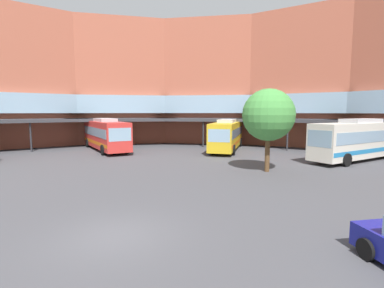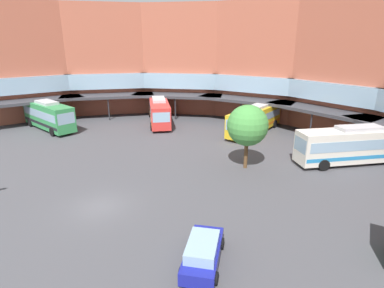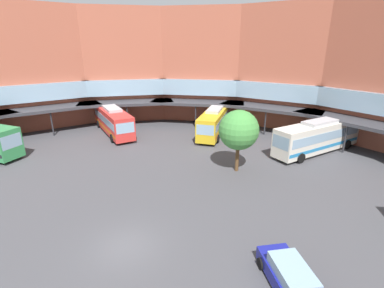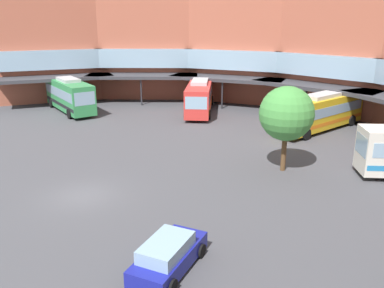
% 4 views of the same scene
% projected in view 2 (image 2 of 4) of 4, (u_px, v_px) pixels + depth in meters
% --- Properties ---
extents(ground_plane, '(117.54, 117.54, 0.00)m').
position_uv_depth(ground_plane, '(100.00, 206.00, 23.14)').
color(ground_plane, '#47474C').
extents(station_building, '(74.21, 42.30, 17.26)m').
position_uv_depth(station_building, '(277.00, 77.00, 31.91)').
color(station_building, '#AD5942').
rests_on(station_building, ground).
extents(bus_0, '(11.45, 7.86, 3.72)m').
position_uv_depth(bus_0, '(159.00, 110.00, 45.93)').
color(bus_0, red).
rests_on(bus_0, ground).
extents(bus_1, '(5.56, 11.78, 3.62)m').
position_uv_depth(bus_1, '(255.00, 119.00, 41.07)').
color(bus_1, gold).
rests_on(bus_1, ground).
extents(bus_2, '(10.62, 4.33, 3.95)m').
position_uv_depth(bus_2, '(49.00, 115.00, 42.56)').
color(bus_2, '#338C4C').
rests_on(bus_2, ground).
extents(bus_3, '(7.85, 12.00, 3.84)m').
position_uv_depth(bus_3, '(357.00, 145.00, 30.71)').
color(bus_3, silver).
rests_on(bus_3, ground).
extents(parked_car, '(4.24, 4.50, 1.53)m').
position_uv_depth(parked_car, '(203.00, 252.00, 17.01)').
color(parked_car, navy).
rests_on(parked_car, ground).
extents(plaza_tree, '(3.86, 3.86, 6.17)m').
position_uv_depth(plaza_tree, '(248.00, 126.00, 28.84)').
color(plaza_tree, brown).
rests_on(plaza_tree, ground).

